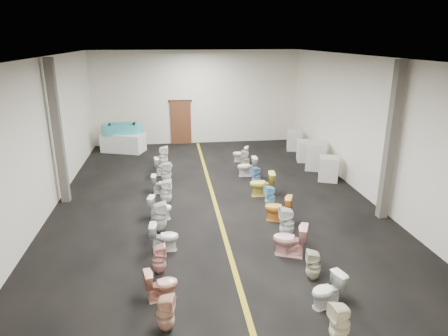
{
  "coord_description": "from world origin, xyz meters",
  "views": [
    {
      "loc": [
        -1.3,
        -11.53,
        5.03
      ],
      "look_at": [
        0.4,
        1.0,
        0.89
      ],
      "focal_mm": 32.0,
      "sensor_mm": 36.0,
      "label": 1
    }
  ],
  "objects_px": {
    "toilet_left_2": "(161,284)",
    "toilet_right_7": "(262,184)",
    "appliance_crate_b": "(316,156)",
    "toilet_left_9": "(166,173)",
    "toilet_right_9": "(247,167)",
    "toilet_right_11": "(240,154)",
    "toilet_right_3": "(290,240)",
    "display_table": "(123,143)",
    "toilet_left_6": "(160,208)",
    "bathtub": "(122,129)",
    "toilet_left_3": "(159,259)",
    "toilet_right_5": "(278,208)",
    "toilet_left_11": "(163,156)",
    "toilet_left_10": "(164,166)",
    "toilet_right_4": "(287,223)",
    "toilet_left_4": "(164,237)",
    "toilet_right_2": "(313,265)",
    "appliance_crate_c": "(306,151)",
    "appliance_crate_d": "(294,140)",
    "toilet_right_1": "(327,291)",
    "toilet_left_8": "(161,184)",
    "toilet_right_10": "(246,159)",
    "toilet_right_6": "(270,197)",
    "appliance_crate_a": "(329,169)",
    "toilet_left_1": "(165,313)",
    "toilet_left_7": "(166,192)",
    "toilet_left_5": "(159,217)",
    "toilet_right_8": "(256,176)"
  },
  "relations": [
    {
      "from": "toilet_left_1",
      "to": "toilet_left_10",
      "type": "xyz_separation_m",
      "value": [
        -0.1,
        8.71,
        -0.01
      ]
    },
    {
      "from": "appliance_crate_c",
      "to": "toilet_right_2",
      "type": "relative_size",
      "value": 1.23
    },
    {
      "from": "toilet_left_8",
      "to": "toilet_right_4",
      "type": "relative_size",
      "value": 0.77
    },
    {
      "from": "toilet_right_3",
      "to": "display_table",
      "type": "bearing_deg",
      "value": -130.19
    },
    {
      "from": "toilet_right_4",
      "to": "toilet_right_7",
      "type": "relative_size",
      "value": 1.02
    },
    {
      "from": "toilet_left_9",
      "to": "appliance_crate_c",
      "type": "bearing_deg",
      "value": -56.7
    },
    {
      "from": "toilet_left_7",
      "to": "toilet_left_3",
      "type": "bearing_deg",
      "value": -177.92
    },
    {
      "from": "appliance_crate_b",
      "to": "toilet_left_7",
      "type": "distance_m",
      "value": 6.56
    },
    {
      "from": "bathtub",
      "to": "appliance_crate_b",
      "type": "height_order",
      "value": "bathtub"
    },
    {
      "from": "toilet_left_2",
      "to": "toilet_left_11",
      "type": "xyz_separation_m",
      "value": [
        -0.05,
        8.82,
        0.09
      ]
    },
    {
      "from": "toilet_left_11",
      "to": "toilet_right_7",
      "type": "height_order",
      "value": "toilet_left_11"
    },
    {
      "from": "toilet_right_10",
      "to": "toilet_right_3",
      "type": "bearing_deg",
      "value": 17.07
    },
    {
      "from": "toilet_left_8",
      "to": "toilet_right_7",
      "type": "height_order",
      "value": "toilet_right_7"
    },
    {
      "from": "toilet_left_11",
      "to": "toilet_right_1",
      "type": "height_order",
      "value": "toilet_left_11"
    },
    {
      "from": "toilet_right_1",
      "to": "toilet_right_9",
      "type": "xyz_separation_m",
      "value": [
        -0.08,
        7.87,
        0.03
      ]
    },
    {
      "from": "appliance_crate_c",
      "to": "toilet_right_4",
      "type": "height_order",
      "value": "appliance_crate_c"
    },
    {
      "from": "toilet_left_10",
      "to": "toilet_right_4",
      "type": "relative_size",
      "value": 0.82
    },
    {
      "from": "toilet_right_3",
      "to": "appliance_crate_a",
      "type": "bearing_deg",
      "value": 173.19
    },
    {
      "from": "toilet_right_9",
      "to": "toilet_right_11",
      "type": "distance_m",
      "value": 1.85
    },
    {
      "from": "toilet_right_2",
      "to": "appliance_crate_c",
      "type": "bearing_deg",
      "value": 173.23
    },
    {
      "from": "toilet_left_9",
      "to": "toilet_right_5",
      "type": "relative_size",
      "value": 1.01
    },
    {
      "from": "toilet_right_7",
      "to": "toilet_right_9",
      "type": "bearing_deg",
      "value": -170.19
    },
    {
      "from": "appliance_crate_d",
      "to": "toilet_right_6",
      "type": "height_order",
      "value": "appliance_crate_d"
    },
    {
      "from": "toilet_left_2",
      "to": "toilet_right_1",
      "type": "xyz_separation_m",
      "value": [
        3.21,
        -0.66,
        0.01
      ]
    },
    {
      "from": "toilet_right_10",
      "to": "toilet_left_11",
      "type": "bearing_deg",
      "value": -81.59
    },
    {
      "from": "appliance_crate_b",
      "to": "appliance_crate_d",
      "type": "relative_size",
      "value": 1.15
    },
    {
      "from": "toilet_left_5",
      "to": "toilet_right_5",
      "type": "distance_m",
      "value": 3.36
    },
    {
      "from": "toilet_left_11",
      "to": "toilet_right_2",
      "type": "distance_m",
      "value": 9.18
    },
    {
      "from": "toilet_left_3",
      "to": "toilet_right_5",
      "type": "height_order",
      "value": "toilet_right_5"
    },
    {
      "from": "toilet_right_3",
      "to": "toilet_right_10",
      "type": "xyz_separation_m",
      "value": [
        0.22,
        6.89,
        -0.05
      ]
    },
    {
      "from": "toilet_left_7",
      "to": "toilet_left_11",
      "type": "height_order",
      "value": "toilet_left_11"
    },
    {
      "from": "toilet_left_4",
      "to": "toilet_right_2",
      "type": "relative_size",
      "value": 1.02
    },
    {
      "from": "appliance_crate_b",
      "to": "toilet_left_9",
      "type": "xyz_separation_m",
      "value": [
        -5.95,
        -0.82,
        -0.13
      ]
    },
    {
      "from": "toilet_right_4",
      "to": "toilet_right_8",
      "type": "distance_m",
      "value": 3.96
    },
    {
      "from": "toilet_left_2",
      "to": "toilet_right_9",
      "type": "xyz_separation_m",
      "value": [
        3.13,
        7.21,
        0.04
      ]
    },
    {
      "from": "appliance_crate_c",
      "to": "toilet_right_7",
      "type": "height_order",
      "value": "appliance_crate_c"
    },
    {
      "from": "toilet_right_9",
      "to": "toilet_right_3",
      "type": "bearing_deg",
      "value": -1.11
    },
    {
      "from": "toilet_right_2",
      "to": "toilet_left_1",
      "type": "bearing_deg",
      "value": -58.43
    },
    {
      "from": "appliance_crate_a",
      "to": "toilet_right_7",
      "type": "distance_m",
      "value": 3.03
    },
    {
      "from": "appliance_crate_d",
      "to": "toilet_left_6",
      "type": "relative_size",
      "value": 1.34
    },
    {
      "from": "toilet_left_1",
      "to": "toilet_right_9",
      "type": "relative_size",
      "value": 0.96
    },
    {
      "from": "toilet_left_2",
      "to": "toilet_right_7",
      "type": "height_order",
      "value": "toilet_right_7"
    },
    {
      "from": "toilet_right_5",
      "to": "toilet_right_11",
      "type": "distance_m",
      "value": 5.83
    },
    {
      "from": "toilet_left_5",
      "to": "toilet_right_3",
      "type": "xyz_separation_m",
      "value": [
        3.13,
        -1.68,
        -0.01
      ]
    },
    {
      "from": "toilet_left_3",
      "to": "toilet_right_7",
      "type": "relative_size",
      "value": 0.84
    },
    {
      "from": "appliance_crate_c",
      "to": "toilet_right_3",
      "type": "relative_size",
      "value": 1.04
    },
    {
      "from": "toilet_right_10",
      "to": "toilet_right_9",
      "type": "bearing_deg",
      "value": 11.35
    },
    {
      "from": "display_table",
      "to": "toilet_left_6",
      "type": "distance_m",
      "value": 7.78
    },
    {
      "from": "toilet_right_3",
      "to": "toilet_right_4",
      "type": "bearing_deg",
      "value": -168.19
    },
    {
      "from": "toilet_left_8",
      "to": "appliance_crate_d",
      "type": "bearing_deg",
      "value": -47.46
    }
  ]
}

